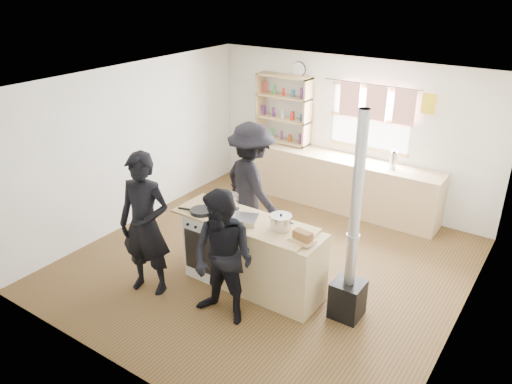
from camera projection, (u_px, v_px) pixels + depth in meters
ground at (267, 264)px, 6.95m from camera, size 5.00×5.00×0.01m
back_counter at (339, 182)px, 8.44m from camera, size 3.40×0.55×0.90m
shelving_unit at (283, 109)px, 8.71m from camera, size 1.00×0.28×1.20m
thermos at (393, 160)px, 7.74m from camera, size 0.10×0.10×0.27m
cooking_island at (253, 255)px, 6.26m from camera, size 1.97×0.64×0.93m
skillet_greens at (202, 211)px, 6.29m from camera, size 0.36×0.36×0.05m
roast_tray at (242, 219)px, 6.07m from camera, size 0.44×0.39×0.07m
stockpot_stove at (230, 201)px, 6.44m from camera, size 0.24×0.24×0.19m
stockpot_counter at (281, 222)px, 5.89m from camera, size 0.26×0.26×0.20m
bread_board at (303, 237)px, 5.64m from camera, size 0.31×0.25×0.12m
flue_heater at (350, 268)px, 5.64m from camera, size 0.35×0.35×2.50m
person_near_left at (145, 225)px, 6.04m from camera, size 0.76×0.60×1.83m
person_near_right at (223, 258)px, 5.55m from camera, size 0.79×0.62×1.61m
person_far at (252, 186)px, 7.11m from camera, size 1.37×1.13×1.85m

